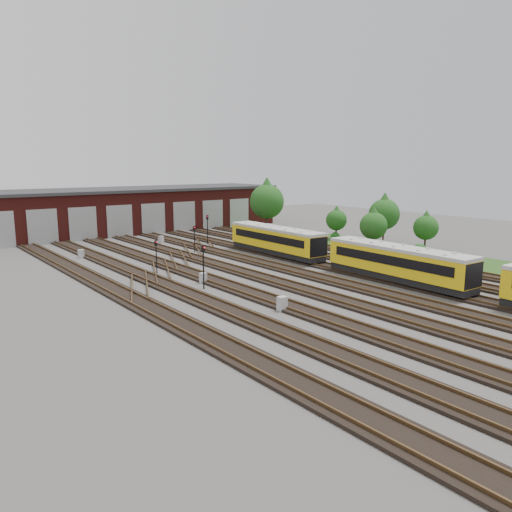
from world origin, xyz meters
TOP-DOWN VIEW (x-y plane):
  - ground at (0.00, 0.00)m, footprint 120.00×120.00m
  - track_network at (-0.17, 0.59)m, footprint 30.40×70.00m
  - maintenance_shed at (-0.01, 39.97)m, footprint 51.00×12.50m
  - grass_verge at (19.00, 10.00)m, footprint 8.00×55.00m
  - metro_train at (6.00, -5.61)m, footprint 2.88×45.74m
  - signal_mast_0 at (-8.01, 2.59)m, footprint 0.33×0.31m
  - signal_mast_1 at (-8.31, 10.32)m, footprint 0.26×0.24m
  - signal_mast_2 at (4.72, 22.31)m, footprint 0.32×0.31m
  - signal_mast_3 at (0.07, 17.66)m, footprint 0.28×0.26m
  - relay_cabinet_0 at (-6.95, -5.85)m, footprint 0.63×0.53m
  - relay_cabinet_1 at (-11.35, 22.04)m, footprint 0.56×0.47m
  - relay_cabinet_2 at (-6.99, 4.37)m, footprint 0.55×0.46m
  - relay_cabinet_3 at (-0.01, 25.81)m, footprint 0.70×0.64m
  - relay_cabinet_4 at (9.26, 11.74)m, footprint 0.67×0.61m
  - tree_0 at (16.23, 24.70)m, footprint 4.89×4.89m
  - tree_1 at (20.01, 14.71)m, footprint 2.74×2.74m
  - tree_2 at (22.50, 8.93)m, footprint 3.88×3.88m
  - tree_3 at (16.61, 5.75)m, footprint 3.13×3.13m
  - tree_4 at (21.76, 2.37)m, footprint 2.85×2.85m
  - bush_0 at (18.31, 0.70)m, footprint 1.60×1.60m
  - bush_1 at (19.41, 14.29)m, footprint 1.25×1.25m
  - bush_2 at (19.24, 35.00)m, footprint 1.36×1.36m

SIDE VIEW (x-z plane):
  - ground at x=0.00m, z-range 0.00..0.00m
  - grass_verge at x=19.00m, z-range 0.00..0.05m
  - track_network at x=-0.17m, z-range -0.06..0.27m
  - relay_cabinet_2 at x=-6.99m, z-range 0.00..0.89m
  - relay_cabinet_1 at x=-11.35m, z-range 0.00..0.91m
  - relay_cabinet_4 at x=9.26m, z-range 0.00..0.94m
  - relay_cabinet_3 at x=-0.01m, z-range 0.00..0.95m
  - relay_cabinet_0 at x=-6.95m, z-range 0.00..1.01m
  - bush_1 at x=19.41m, z-range 0.00..1.25m
  - bush_2 at x=19.24m, z-range 0.00..1.36m
  - bush_0 at x=18.31m, z-range 0.00..1.60m
  - metro_train at x=6.00m, z-range 0.36..3.19m
  - signal_mast_3 at x=0.07m, z-range 0.43..3.44m
  - signal_mast_1 at x=-8.31m, z-range 0.42..3.48m
  - signal_mast_2 at x=4.72m, z-range 0.50..4.07m
  - signal_mast_0 at x=-8.01m, z-range 0.50..4.07m
  - tree_1 at x=20.01m, z-range 0.65..5.19m
  - tree_4 at x=21.76m, z-range 0.67..5.39m
  - maintenance_shed at x=-0.01m, z-range 0.03..6.38m
  - tree_3 at x=16.61m, z-range 0.74..5.92m
  - tree_2 at x=22.50m, z-range 0.92..7.35m
  - tree_0 at x=16.23m, z-range 1.15..9.25m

